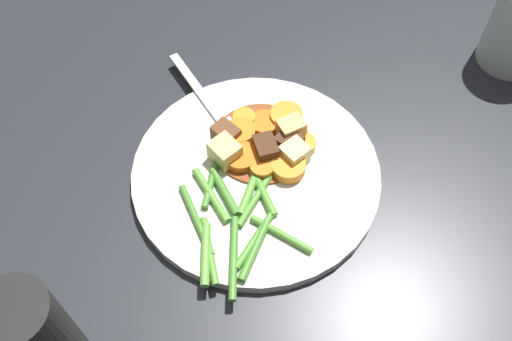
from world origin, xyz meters
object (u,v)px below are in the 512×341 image
dinner_plate (256,174)px  meat_chunk_1 (266,149)px  meat_chunk_2 (289,143)px  carrot_slice_1 (241,158)px  carrot_slice_5 (240,133)px  fork (212,108)px  carrot_slice_6 (262,169)px  carrot_slice_3 (288,167)px  potato_chunk_2 (225,152)px  carrot_slice_0 (286,117)px  potato_chunk_0 (295,154)px  potato_chunk_1 (291,130)px  carrot_slice_7 (303,145)px  carrot_slice_2 (244,119)px  meat_chunk_0 (226,134)px  carrot_slice_4 (268,124)px

dinner_plate → meat_chunk_1: bearing=-19.3°
meat_chunk_2 → carrot_slice_1: bearing=117.3°
carrot_slice_5 → fork: 0.05m
carrot_slice_5 → carrot_slice_6: same height
dinner_plate → carrot_slice_1: 0.02m
carrot_slice_3 → potato_chunk_2: (0.00, 0.07, 0.01)m
carrot_slice_5 → meat_chunk_1: 0.04m
carrot_slice_0 → meat_chunk_2: size_ratio=1.42×
meat_chunk_1 → carrot_slice_0: bearing=-17.4°
carrot_slice_6 → potato_chunk_0: size_ratio=1.02×
carrot_slice_3 → meat_chunk_1: 0.03m
dinner_plate → carrot_slice_6: 0.01m
carrot_slice_5 → potato_chunk_1: potato_chunk_1 is taller
carrot_slice_3 → carrot_slice_6: (-0.01, 0.03, -0.00)m
carrot_slice_7 → potato_chunk_2: potato_chunk_2 is taller
carrot_slice_1 → carrot_slice_2: (0.05, 0.01, 0.00)m
potato_chunk_2 → meat_chunk_1: 0.04m
carrot_slice_2 → meat_chunk_0: meat_chunk_0 is taller
carrot_slice_4 → potato_chunk_0: bearing=-139.4°
carrot_slice_1 → carrot_slice_6: size_ratio=1.36×
carrot_slice_0 → carrot_slice_2: bearing=102.3°
carrot_slice_4 → meat_chunk_2: meat_chunk_2 is taller
carrot_slice_5 → carrot_slice_0: bearing=-57.7°
potato_chunk_2 → potato_chunk_1: bearing=-57.8°
carrot_slice_7 → meat_chunk_2: meat_chunk_2 is taller
carrot_slice_1 → carrot_slice_4: (0.05, -0.02, -0.00)m
meat_chunk_1 → carrot_slice_1: bearing=113.1°
carrot_slice_2 → carrot_slice_7: bearing=-109.0°
carrot_slice_7 → meat_chunk_0: size_ratio=1.02×
meat_chunk_1 → meat_chunk_2: meat_chunk_1 is taller
meat_chunk_2 → fork: 0.10m
carrot_slice_2 → meat_chunk_2: bearing=-116.5°
potato_chunk_0 → carrot_slice_0: bearing=16.5°
carrot_slice_0 → carrot_slice_5: same height
carrot_slice_1 → meat_chunk_2: size_ratio=1.40×
carrot_slice_1 → carrot_slice_2: size_ratio=1.44×
carrot_slice_1 → meat_chunk_0: size_ratio=1.30×
carrot_slice_7 → meat_chunk_0: (-0.00, 0.08, 0.01)m
carrot_slice_1 → meat_chunk_0: 0.03m
carrot_slice_3 → carrot_slice_5: 0.07m
dinner_plate → potato_chunk_0: potato_chunk_0 is taller
potato_chunk_0 → potato_chunk_2: potato_chunk_2 is taller
carrot_slice_6 → potato_chunk_1: potato_chunk_1 is taller
carrot_slice_1 → carrot_slice_6: 0.03m
dinner_plate → potato_chunk_0: bearing=-62.0°
dinner_plate → carrot_slice_1: (0.01, 0.02, 0.01)m
potato_chunk_1 → potato_chunk_2: bearing=122.2°
fork → carrot_slice_6: bearing=-137.7°
carrot_slice_3 → potato_chunk_1: (0.04, 0.00, 0.01)m
meat_chunk_0 → potato_chunk_0: bearing=-100.5°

